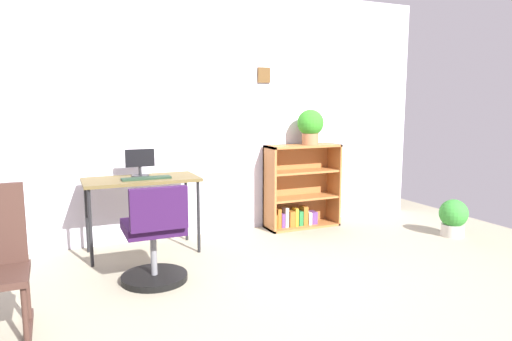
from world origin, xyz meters
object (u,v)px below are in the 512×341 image
Objects in this scene: bookshelf_low at (299,190)px; potted_plant_on_shelf at (310,125)px; keyboard at (146,178)px; office_chair at (155,241)px; monitor at (140,163)px; desk at (141,185)px; potted_plant_floor at (453,217)px.

bookshelf_low is 2.40× the size of potted_plant_on_shelf.
keyboard is 0.82m from office_chair.
desk is at bearing -96.19° from monitor.
potted_plant_on_shelf is at bearing 5.13° from desk.
potted_plant_floor is (3.08, -0.88, -0.64)m from monitor.
bookshelf_low is at bearing 141.77° from potted_plant_floor.
potted_plant_floor is at bearing 0.31° from office_chair.
monitor reaches higher than potted_plant_floor.
potted_plant_on_shelf is at bearing 141.33° from potted_plant_floor.
office_chair reaches higher than desk.
desk is 0.22m from monitor.
monitor is at bearing 83.81° from desk.
bookshelf_low is (1.77, 0.31, -0.30)m from keyboard.
potted_plant_floor is at bearing -38.67° from potted_plant_on_shelf.
office_chair is 2.12m from bookshelf_low.
office_chair is at bearing -96.59° from keyboard.
monitor is at bearing 96.73° from keyboard.
potted_plant_on_shelf is at bearing 2.29° from monitor.
desk is 0.12m from keyboard.
desk is 1.11× the size of bookshelf_low.
potted_plant_on_shelf reaches higher than bookshelf_low.
office_chair is 2.32m from potted_plant_on_shelf.
office_chair is (-0.06, -0.90, -0.50)m from monitor.
desk is 2.35× the size of keyboard.
monitor is 1.91m from potted_plant_on_shelf.
monitor is at bearing 86.06° from office_chair.
monitor is 1.84m from bookshelf_low.
desk is 3.21m from potted_plant_floor.
desk is 1.83m from bookshelf_low.
office_chair is at bearing -93.94° from monitor.
monitor is at bearing -177.71° from potted_plant_on_shelf.
potted_plant_on_shelf is (0.09, -0.06, 0.73)m from bookshelf_low.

